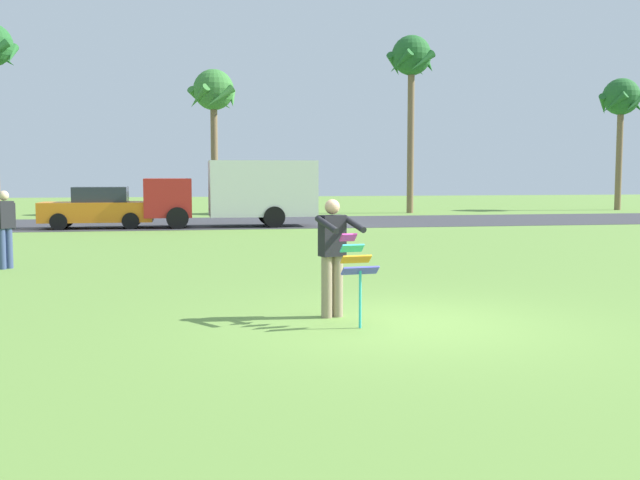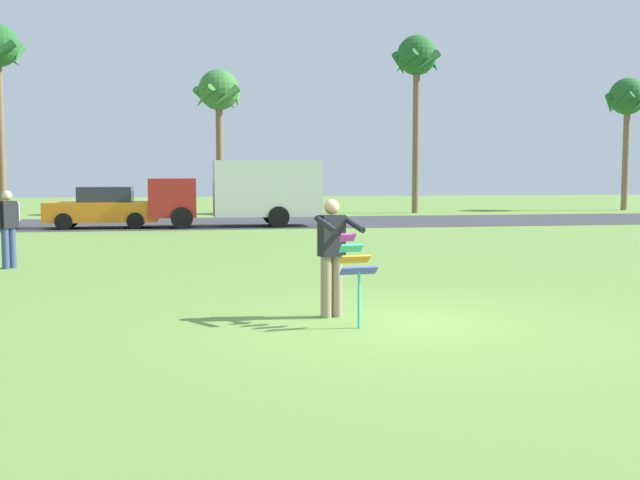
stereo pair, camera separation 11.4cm
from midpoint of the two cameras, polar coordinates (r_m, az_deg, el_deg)
The scene contains 10 objects.
ground_plane at distance 10.67m, azimuth 6.79°, elevation -6.33°, with size 120.00×120.00×0.00m, color olive.
road_strip at distance 32.59m, azimuth -4.41°, elevation 1.34°, with size 120.00×8.00×0.01m, color #38383D.
person_kite_flyer at distance 10.93m, azimuth 1.23°, elevation -0.98°, with size 0.68×0.75×1.73m.
kite_held at distance 10.33m, azimuth 2.99°, elevation -1.79°, with size 0.53×0.67×1.26m.
parked_car_orange at distance 30.20m, azimuth -16.04°, elevation 2.33°, with size 4.20×1.84×1.60m.
parked_truck_red_cab at distance 30.08m, azimuth -5.52°, elevation 3.70°, with size 6.72×2.16×2.62m.
palm_tree_right_near at distance 39.98m, azimuth -7.59°, elevation 10.81°, with size 2.58×2.71×7.50m.
palm_tree_centre_far at distance 41.23m, azimuth 7.43°, elevation 13.12°, with size 2.58×2.71×9.42m.
palm_tree_far_left at distance 47.35m, azimuth 22.36°, elevation 9.69°, with size 2.58×2.71×7.60m.
person_walker_near at distance 17.99m, azimuth -22.41°, elevation 0.94°, with size 0.40×0.46×1.73m.
Camera 2 is at (-2.93, -10.04, 2.10)m, focal length 42.20 mm.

